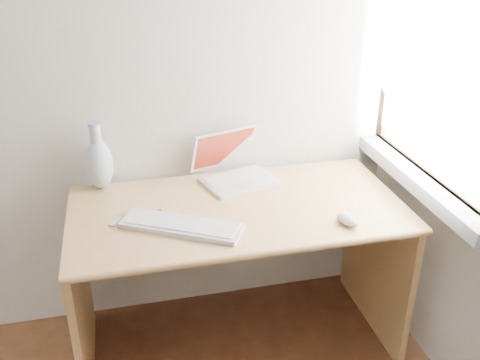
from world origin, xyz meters
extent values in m
cube|color=white|center=(1.75, 1.30, 1.32)|extent=(0.01, 0.90, 1.00)
cube|color=gray|center=(1.69, 1.30, 0.79)|extent=(0.10, 0.96, 0.06)
cube|color=white|center=(1.67, 1.30, 1.35)|extent=(0.02, 0.84, 0.92)
cube|color=#DEAC6C|center=(0.94, 1.38, 0.70)|extent=(1.36, 0.68, 0.03)
cube|color=#DEAC6C|center=(0.28, 1.38, 0.34)|extent=(0.03, 0.64, 0.69)
cube|color=#DEAC6C|center=(1.60, 1.38, 0.34)|extent=(0.03, 0.64, 0.69)
cube|color=#DEAC6C|center=(0.94, 1.70, 0.46)|extent=(1.30, 0.03, 0.45)
cube|color=white|center=(1.00, 1.59, 0.72)|extent=(0.36, 0.30, 0.02)
cube|color=white|center=(1.00, 1.59, 0.73)|extent=(0.30, 0.20, 0.00)
cube|color=white|center=(1.00, 1.70, 0.83)|extent=(0.32, 0.17, 0.20)
cube|color=maroon|center=(1.00, 1.70, 0.83)|extent=(0.29, 0.15, 0.17)
cube|color=silver|center=(0.69, 1.26, 0.73)|extent=(0.47, 0.35, 0.02)
cube|color=white|center=(0.69, 1.26, 0.74)|extent=(0.43, 0.31, 0.00)
ellipsoid|color=white|center=(1.32, 1.15, 0.74)|extent=(0.09, 0.12, 0.04)
cube|color=#A40B10|center=(0.62, 1.37, 0.72)|extent=(0.04, 0.08, 0.01)
cube|color=black|center=(0.62, 1.37, 0.72)|extent=(0.03, 0.03, 0.00)
torus|color=silver|center=(0.54, 1.33, 0.72)|extent=(0.11, 0.11, 0.01)
cube|color=silver|center=(0.45, 1.36, 0.72)|extent=(0.06, 0.07, 0.01)
ellipsoid|color=silver|center=(0.40, 1.68, 0.83)|extent=(0.12, 0.12, 0.22)
cylinder|color=silver|center=(0.40, 1.68, 0.97)|extent=(0.05, 0.05, 0.09)
cylinder|color=#7EA8C9|center=(0.40, 1.68, 1.01)|extent=(0.05, 0.05, 0.01)
camera|label=1|loc=(0.51, -0.49, 1.77)|focal=40.00mm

